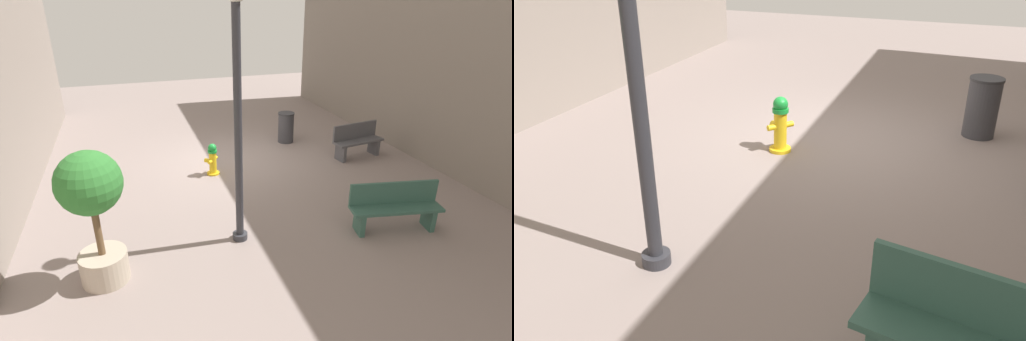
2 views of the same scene
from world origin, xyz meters
TOP-DOWN VIEW (x-y plane):
  - ground_plane at (0.00, 0.00)m, footprint 23.40×23.40m
  - fire_hydrant at (0.74, 0.72)m, footprint 0.37×0.37m
  - trash_bin at (-1.96, -0.95)m, footprint 0.51×0.51m

SIDE VIEW (x-z plane):
  - ground_plane at x=0.00m, z-range 0.00..0.00m
  - fire_hydrant at x=0.74m, z-range 0.00..0.82m
  - trash_bin at x=-1.96m, z-range 0.00..0.93m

